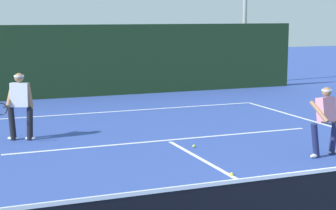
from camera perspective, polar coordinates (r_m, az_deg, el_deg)
The scene contains 8 objects.
court_line_baseline_far at distance 17.98m, azimuth -5.33°, elevation -0.65°, with size 9.73×0.10×0.01m, color white.
court_line_service at distance 13.82m, azimuth -0.06°, elevation -3.61°, with size 7.93×0.10×0.01m, color white.
court_line_centre at distance 10.85m, azimuth 6.60°, elevation -7.27°, with size 0.10×6.40×0.01m, color white.
player_near at distance 12.61m, azimuth 15.81°, elevation -1.36°, with size 0.88×0.89×1.53m.
player_far at distance 14.14m, azimuth -14.90°, elevation 0.16°, with size 0.97×0.86×1.67m.
tennis_ball at distance 10.90m, azimuth 6.52°, elevation -7.02°, with size 0.07×0.07×0.07m, color #D1E033.
tennis_ball_extra at distance 13.09m, azimuth 2.66°, elevation -4.21°, with size 0.07×0.07×0.07m, color #D1E033.
back_fence_windscreen at distance 21.26m, azimuth -8.13°, elevation 4.49°, with size 17.59×0.12×2.71m, color #1D371C.
Camera 1 is at (-4.97, -5.94, 3.07)m, focal length 59.67 mm.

